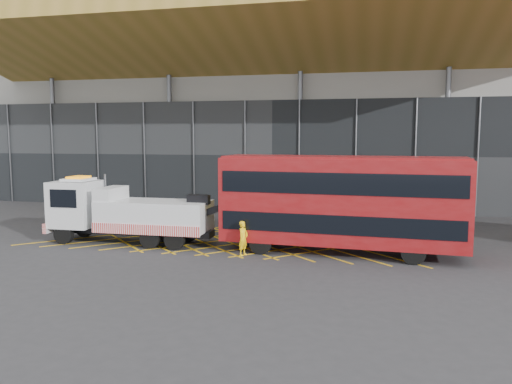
# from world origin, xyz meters

# --- Properties ---
(ground_plane) EXTENTS (120.00, 120.00, 0.00)m
(ground_plane) POSITION_xyz_m (0.00, 0.00, 0.00)
(ground_plane) COLOR #2D2D30
(road_markings) EXTENTS (19.96, 7.16, 0.01)m
(road_markings) POSITION_xyz_m (1.60, 0.00, 0.01)
(road_markings) COLOR gold
(road_markings) RESTS_ON ground_plane
(construction_building) EXTENTS (55.00, 23.97, 18.00)m
(construction_building) POSITION_xyz_m (1.92, 18.40, 8.98)
(construction_building) COLOR gray
(construction_building) RESTS_ON ground_plane
(recovery_truck) EXTENTS (9.75, 2.34, 3.41)m
(recovery_truck) POSITION_xyz_m (-3.12, -1.69, 1.57)
(recovery_truck) COLOR black
(recovery_truck) RESTS_ON ground_plane
(bus_towed) EXTENTS (11.16, 3.24, 4.48)m
(bus_towed) POSITION_xyz_m (7.68, -1.68, 2.49)
(bus_towed) COLOR maroon
(bus_towed) RESTS_ON ground_plane
(worker) EXTENTS (0.54, 0.66, 1.57)m
(worker) POSITION_xyz_m (3.42, -2.99, 0.79)
(worker) COLOR yellow
(worker) RESTS_ON ground_plane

